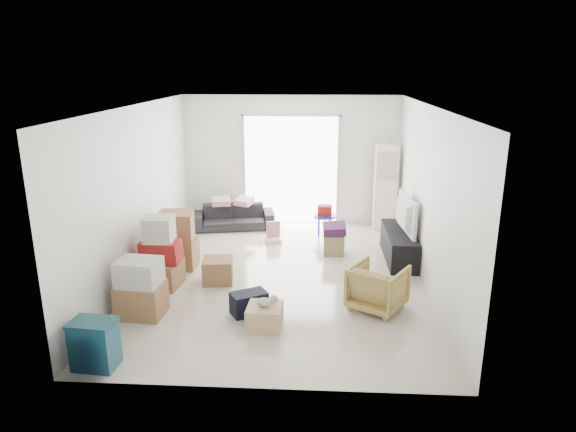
% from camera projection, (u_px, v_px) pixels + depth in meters
% --- Properties ---
extents(room_shell, '(4.98, 6.48, 3.18)m').
position_uv_depth(room_shell, '(281.00, 195.00, 7.90)').
color(room_shell, beige).
rests_on(room_shell, ground).
extents(sliding_door, '(2.10, 0.04, 2.33)m').
position_uv_depth(sliding_door, '(291.00, 166.00, 10.78)').
color(sliding_door, white).
rests_on(sliding_door, room_shell).
extents(ac_tower, '(0.45, 0.30, 1.75)m').
position_uv_depth(ac_tower, '(385.00, 188.00, 10.47)').
color(ac_tower, white).
rests_on(ac_tower, room_shell).
extents(tv_console, '(0.46, 1.53, 0.51)m').
position_uv_depth(tv_console, '(399.00, 245.00, 8.96)').
color(tv_console, black).
rests_on(tv_console, room_shell).
extents(television, '(0.72, 1.14, 0.14)m').
position_uv_depth(television, '(400.00, 227.00, 8.87)').
color(television, black).
rests_on(television, tv_console).
extents(sofa, '(1.72, 0.78, 0.65)m').
position_uv_depth(sofa, '(233.00, 213.00, 10.65)').
color(sofa, '#27272C').
rests_on(sofa, room_shell).
extents(pillow_left, '(0.47, 0.40, 0.13)m').
position_uv_depth(pillow_left, '(221.00, 195.00, 10.57)').
color(pillow_left, '#D39AA1').
rests_on(pillow_left, sofa).
extents(pillow_right, '(0.44, 0.41, 0.12)m').
position_uv_depth(pillow_right, '(244.00, 195.00, 10.57)').
color(pillow_right, '#D39AA1').
rests_on(pillow_right, sofa).
extents(armchair, '(0.92, 0.91, 0.71)m').
position_uv_depth(armchair, '(378.00, 285.00, 7.09)').
color(armchair, tan).
rests_on(armchair, room_shell).
extents(storage_bins, '(0.52, 0.39, 0.57)m').
position_uv_depth(storage_bins, '(95.00, 344.00, 5.73)').
color(storage_bins, navy).
rests_on(storage_bins, room_shell).
extents(box_stack_a, '(0.63, 0.54, 0.80)m').
position_uv_depth(box_stack_a, '(140.00, 289.00, 6.91)').
color(box_stack_a, brown).
rests_on(box_stack_a, room_shell).
extents(box_stack_b, '(0.61, 0.61, 1.11)m').
position_uv_depth(box_stack_b, '(161.00, 256.00, 7.80)').
color(box_stack_b, brown).
rests_on(box_stack_b, room_shell).
extents(box_stack_c, '(0.65, 0.61, 0.95)m').
position_uv_depth(box_stack_c, '(177.00, 240.00, 8.57)').
color(box_stack_c, brown).
rests_on(box_stack_c, room_shell).
extents(loose_box, '(0.50, 0.50, 0.38)m').
position_uv_depth(loose_box, '(218.00, 270.00, 8.03)').
color(loose_box, brown).
rests_on(loose_box, room_shell).
extents(duffel_bag, '(0.56, 0.49, 0.31)m').
position_uv_depth(duffel_bag, '(249.00, 303.00, 7.01)').
color(duffel_bag, black).
rests_on(duffel_bag, room_shell).
extents(ottoman, '(0.37, 0.37, 0.37)m').
position_uv_depth(ottoman, '(334.00, 244.00, 9.24)').
color(ottoman, olive).
rests_on(ottoman, room_shell).
extents(blanket, '(0.41, 0.41, 0.14)m').
position_uv_depth(blanket, '(334.00, 230.00, 9.17)').
color(blanket, '#4C1E4C').
rests_on(blanket, ottoman).
extents(kids_table, '(0.45, 0.45, 0.59)m').
position_uv_depth(kids_table, '(325.00, 214.00, 10.29)').
color(kids_table, '#1721B0').
rests_on(kids_table, room_shell).
extents(toy_walker, '(0.36, 0.34, 0.39)m').
position_uv_depth(toy_walker, '(273.00, 236.00, 9.89)').
color(toy_walker, silver).
rests_on(toy_walker, room_shell).
extents(wood_crate, '(0.47, 0.47, 0.30)m').
position_uv_depth(wood_crate, '(265.00, 316.00, 6.64)').
color(wood_crate, tan).
rests_on(wood_crate, room_shell).
extents(plush_bunny, '(0.28, 0.16, 0.14)m').
position_uv_depth(plush_bunny, '(267.00, 301.00, 6.59)').
color(plush_bunny, '#B2ADA8').
rests_on(plush_bunny, wood_crate).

